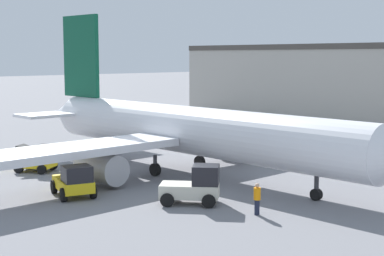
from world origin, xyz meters
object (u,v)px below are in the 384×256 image
at_px(belt_loader_truck, 38,159).
at_px(pushback_tug, 195,186).
at_px(airplane, 182,130).
at_px(baggage_tug, 74,181).
at_px(ground_crew_worker, 257,198).

height_order(belt_loader_truck, pushback_tug, pushback_tug).
bearing_deg(airplane, belt_loader_truck, -135.46).
height_order(airplane, pushback_tug, airplane).
bearing_deg(baggage_tug, airplane, 113.64).
bearing_deg(airplane, pushback_tug, -38.32).
bearing_deg(belt_loader_truck, ground_crew_worker, -26.25).
relative_size(ground_crew_worker, baggage_tug, 0.46).
relative_size(baggage_tug, pushback_tug, 1.04).
height_order(airplane, belt_loader_truck, airplane).
relative_size(ground_crew_worker, pushback_tug, 0.48).
xyz_separation_m(ground_crew_worker, belt_loader_truck, (-18.72, -2.73, 0.04)).
xyz_separation_m(baggage_tug, pushback_tug, (6.18, 4.15, 0.09)).
distance_m(airplane, baggage_tug, 10.08).
bearing_deg(baggage_tug, pushback_tug, 50.65).
bearing_deg(pushback_tug, airplane, 102.02).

